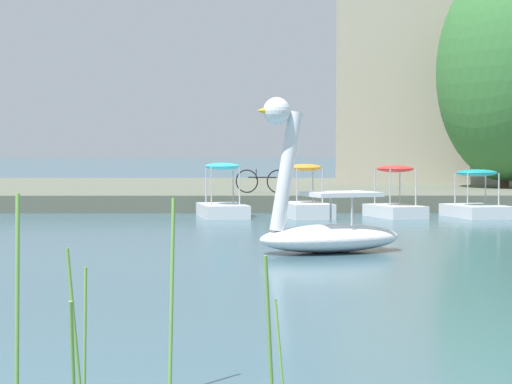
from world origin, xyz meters
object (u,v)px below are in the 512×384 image
object	(u,v)px
pedal_boat_teal	(477,204)
pedal_boat_cyan	(222,202)
swan_boat	(324,224)
pedal_boat_orange	(305,203)
bicycle_parked	(262,181)
tree_willow_near_path	(506,71)
parked_van	(505,160)
pedal_boat_red	(395,201)

from	to	relation	value
pedal_boat_teal	pedal_boat_cyan	bearing A→B (deg)	179.29
swan_boat	pedal_boat_orange	xyz separation A→B (m)	(0.21, 9.37, -0.11)
pedal_boat_cyan	bicycle_parked	bearing A→B (deg)	70.86
tree_willow_near_path	pedal_boat_cyan	bearing A→B (deg)	-142.07
pedal_boat_orange	parked_van	bearing A→B (deg)	55.28
swan_boat	pedal_boat_red	size ratio (longest dim) A/B	1.37
pedal_boat_cyan	pedal_boat_teal	bearing A→B (deg)	-0.71
pedal_boat_orange	pedal_boat_red	distance (m)	2.55
swan_boat	pedal_boat_red	xyz separation A→B (m)	(2.76, 9.40, -0.06)
swan_boat	pedal_boat_cyan	xyz separation A→B (m)	(-2.13, 9.53, -0.09)
pedal_boat_cyan	pedal_boat_orange	distance (m)	2.34
swan_boat	bicycle_parked	world-z (taller)	swan_boat
tree_willow_near_path	bicycle_parked	world-z (taller)	tree_willow_near_path
pedal_boat_orange	parked_van	size ratio (longest dim) A/B	0.45
parked_van	pedal_boat_orange	bearing A→B (deg)	-124.72
swan_boat	pedal_boat_red	world-z (taller)	swan_boat
swan_boat	parked_van	bearing A→B (deg)	67.35
pedal_boat_cyan	swan_boat	bearing A→B (deg)	-77.42
swan_boat	tree_willow_near_path	xyz separation A→B (m)	(8.05, 17.46, 4.28)
tree_willow_near_path	pedal_boat_teal	bearing A→B (deg)	-110.30
tree_willow_near_path	bicycle_parked	bearing A→B (deg)	-153.34
tree_willow_near_path	parked_van	xyz separation A→B (m)	(1.46, 5.34, -3.28)
pedal_boat_red	bicycle_parked	bearing A→B (deg)	136.28
pedal_boat_red	parked_van	xyz separation A→B (m)	(6.75, 13.39, 1.06)
pedal_boat_cyan	bicycle_parked	distance (m)	3.65
pedal_boat_red	tree_willow_near_path	xyz separation A→B (m)	(5.29, 8.05, 4.35)
pedal_boat_cyan	bicycle_parked	world-z (taller)	pedal_boat_cyan
swan_boat	bicycle_parked	size ratio (longest dim) A/B	1.76
pedal_boat_teal	pedal_boat_orange	bearing A→B (deg)	-179.20
pedal_boat_orange	tree_willow_near_path	world-z (taller)	tree_willow_near_path
pedal_boat_cyan	parked_van	bearing A→B (deg)	48.75
pedal_boat_red	parked_van	distance (m)	15.03
pedal_boat_orange	tree_willow_near_path	distance (m)	12.09
pedal_boat_teal	parked_van	distance (m)	14.12
pedal_boat_cyan	bicycle_parked	xyz separation A→B (m)	(1.19, 3.42, 0.48)
swan_boat	bicycle_parked	xyz separation A→B (m)	(-0.94, 12.94, 0.39)
pedal_boat_orange	pedal_boat_teal	size ratio (longest dim) A/B	0.97
swan_boat	pedal_boat_cyan	bearing A→B (deg)	102.58
pedal_boat_cyan	bicycle_parked	size ratio (longest dim) A/B	1.39
pedal_boat_teal	tree_willow_near_path	world-z (taller)	tree_willow_near_path
parked_van	pedal_boat_red	bearing A→B (deg)	-116.76
swan_boat	parked_van	world-z (taller)	swan_boat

